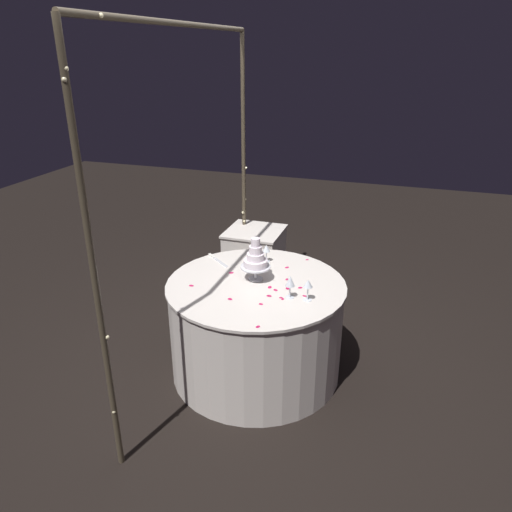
{
  "coord_description": "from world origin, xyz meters",
  "views": [
    {
      "loc": [
        -2.96,
        -0.98,
        2.31
      ],
      "look_at": [
        0.0,
        0.0,
        0.97
      ],
      "focal_mm": 33.88,
      "sensor_mm": 36.0,
      "label": 1
    }
  ],
  "objects_px": {
    "wine_glass_0": "(290,282)",
    "cake_knife": "(217,260)",
    "decorative_arch": "(188,160)",
    "side_table": "(255,268)",
    "tiered_cake": "(256,259)",
    "main_table": "(256,328)",
    "wine_glass_2": "(266,249)",
    "wine_glass_1": "(308,285)"
  },
  "relations": [
    {
      "from": "wine_glass_0",
      "to": "cake_knife",
      "type": "xyz_separation_m",
      "value": [
        0.43,
        0.71,
        -0.11
      ]
    },
    {
      "from": "wine_glass_0",
      "to": "cake_knife",
      "type": "bearing_deg",
      "value": 58.94
    },
    {
      "from": "cake_knife",
      "to": "decorative_arch",
      "type": "bearing_deg",
      "value": 168.34
    },
    {
      "from": "side_table",
      "to": "tiered_cake",
      "type": "xyz_separation_m",
      "value": [
        -0.94,
        -0.32,
        0.53
      ]
    },
    {
      "from": "side_table",
      "to": "cake_knife",
      "type": "bearing_deg",
      "value": 173.02
    },
    {
      "from": "main_table",
      "to": "wine_glass_2",
      "type": "distance_m",
      "value": 0.62
    },
    {
      "from": "tiered_cake",
      "to": "main_table",
      "type": "bearing_deg",
      "value": -158.74
    },
    {
      "from": "side_table",
      "to": "wine_glass_1",
      "type": "xyz_separation_m",
      "value": [
        -1.13,
        -0.75,
        0.48
      ]
    },
    {
      "from": "decorative_arch",
      "to": "tiered_cake",
      "type": "distance_m",
      "value": 0.84
    },
    {
      "from": "wine_glass_1",
      "to": "decorative_arch",
      "type": "bearing_deg",
      "value": 81.83
    },
    {
      "from": "main_table",
      "to": "wine_glass_0",
      "type": "bearing_deg",
      "value": -114.79
    },
    {
      "from": "cake_knife",
      "to": "wine_glass_2",
      "type": "bearing_deg",
      "value": -75.86
    },
    {
      "from": "main_table",
      "to": "wine_glass_0",
      "type": "relative_size",
      "value": 7.96
    },
    {
      "from": "wine_glass_1",
      "to": "side_table",
      "type": "bearing_deg",
      "value": 33.6
    },
    {
      "from": "main_table",
      "to": "wine_glass_1",
      "type": "height_order",
      "value": "wine_glass_1"
    },
    {
      "from": "wine_glass_0",
      "to": "wine_glass_1",
      "type": "bearing_deg",
      "value": -88.58
    },
    {
      "from": "decorative_arch",
      "to": "main_table",
      "type": "height_order",
      "value": "decorative_arch"
    },
    {
      "from": "wine_glass_1",
      "to": "cake_knife",
      "type": "relative_size",
      "value": 0.62
    },
    {
      "from": "decorative_arch",
      "to": "side_table",
      "type": "relative_size",
      "value": 3.21
    },
    {
      "from": "decorative_arch",
      "to": "cake_knife",
      "type": "xyz_separation_m",
      "value": [
        0.3,
        -0.06,
        -0.85
      ]
    },
    {
      "from": "side_table",
      "to": "wine_glass_1",
      "type": "bearing_deg",
      "value": -146.4
    },
    {
      "from": "tiered_cake",
      "to": "wine_glass_1",
      "type": "height_order",
      "value": "tiered_cake"
    },
    {
      "from": "decorative_arch",
      "to": "wine_glass_0",
      "type": "height_order",
      "value": "decorative_arch"
    },
    {
      "from": "decorative_arch",
      "to": "tiered_cake",
      "type": "bearing_deg",
      "value": -82.7
    },
    {
      "from": "tiered_cake",
      "to": "cake_knife",
      "type": "height_order",
      "value": "tiered_cake"
    },
    {
      "from": "tiered_cake",
      "to": "wine_glass_0",
      "type": "height_order",
      "value": "tiered_cake"
    },
    {
      "from": "decorative_arch",
      "to": "tiered_cake",
      "type": "xyz_separation_m",
      "value": [
        0.06,
        -0.47,
        -0.7
      ]
    },
    {
      "from": "tiered_cake",
      "to": "wine_glass_0",
      "type": "relative_size",
      "value": 1.98
    },
    {
      "from": "wine_glass_0",
      "to": "wine_glass_1",
      "type": "xyz_separation_m",
      "value": [
        0.0,
        -0.12,
        -0.0
      ]
    },
    {
      "from": "tiered_cake",
      "to": "wine_glass_1",
      "type": "relative_size",
      "value": 2.14
    },
    {
      "from": "tiered_cake",
      "to": "wine_glass_0",
      "type": "bearing_deg",
      "value": -121.84
    },
    {
      "from": "decorative_arch",
      "to": "wine_glass_1",
      "type": "height_order",
      "value": "decorative_arch"
    },
    {
      "from": "wine_glass_2",
      "to": "cake_knife",
      "type": "relative_size",
      "value": 0.58
    },
    {
      "from": "wine_glass_0",
      "to": "main_table",
      "type": "bearing_deg",
      "value": 65.21
    },
    {
      "from": "side_table",
      "to": "wine_glass_0",
      "type": "relative_size",
      "value": 4.7
    },
    {
      "from": "main_table",
      "to": "decorative_arch",
      "type": "bearing_deg",
      "value": 90.0
    },
    {
      "from": "main_table",
      "to": "wine_glass_2",
      "type": "height_order",
      "value": "wine_glass_2"
    },
    {
      "from": "decorative_arch",
      "to": "side_table",
      "type": "distance_m",
      "value": 1.59
    },
    {
      "from": "side_table",
      "to": "tiered_cake",
      "type": "relative_size",
      "value": 2.37
    },
    {
      "from": "decorative_arch",
      "to": "wine_glass_0",
      "type": "distance_m",
      "value": 1.08
    },
    {
      "from": "tiered_cake",
      "to": "wine_glass_0",
      "type": "distance_m",
      "value": 0.37
    },
    {
      "from": "wine_glass_0",
      "to": "cake_knife",
      "type": "relative_size",
      "value": 0.67
    }
  ]
}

